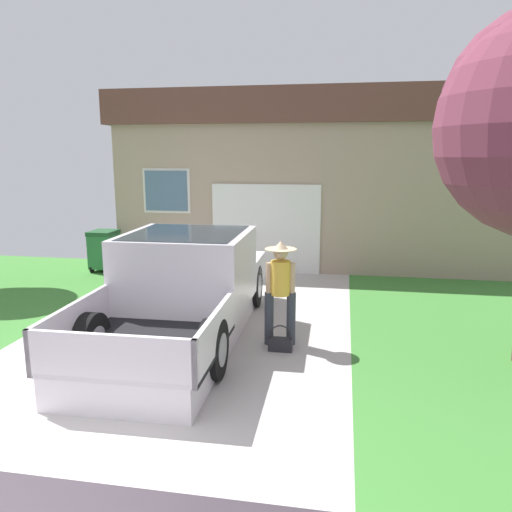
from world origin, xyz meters
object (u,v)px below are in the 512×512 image
handbag (280,343)px  pickup_truck (187,287)px  house_with_garage (324,176)px  person_with_hat (280,285)px  wheeled_trash_bin (104,249)px

handbag → pickup_truck: bearing=159.0°
house_with_garage → person_with_hat: bearing=-92.0°
wheeled_trash_bin → handbag: bearing=-41.3°
person_with_hat → wheeled_trash_bin: (-5.00, 4.17, -0.39)m
pickup_truck → person_with_hat: bearing=-14.0°
pickup_truck → person_with_hat: 1.65m
pickup_truck → wheeled_trash_bin: 5.10m
handbag → wheeled_trash_bin: size_ratio=0.39×
handbag → house_with_garage: (0.24, 8.45, 2.14)m
person_with_hat → house_with_garage: bearing=-100.9°
pickup_truck → house_with_garage: house_with_garage is taller
handbag → house_with_garage: 8.72m
person_with_hat → house_with_garage: 8.30m
handbag → house_with_garage: bearing=88.3°
pickup_truck → wheeled_trash_bin: pickup_truck is taller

